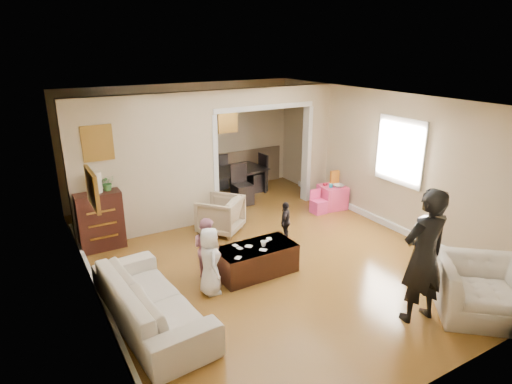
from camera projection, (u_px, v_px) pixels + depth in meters
floor at (262, 252)px, 7.46m from camera, size 7.00×7.00×0.00m
partition_left at (147, 167)px, 7.85m from camera, size 2.75×0.18×2.60m
partition_right at (315, 143)px, 9.68m from camera, size 0.55×0.18×2.60m
partition_header at (263, 96)px, 8.66m from camera, size 2.22×0.18×0.35m
window_pane at (400, 151)px, 7.92m from camera, size 0.03×0.95×1.10m
framed_art_partition at (97, 143)px, 7.20m from camera, size 0.45×0.03×0.55m
framed_art_sofa_wall at (92, 189)px, 5.09m from camera, size 0.03×0.55×0.40m
framed_art_alcove at (228, 120)px, 10.23m from camera, size 0.45×0.03×0.55m
sofa at (151, 300)px, 5.50m from camera, size 1.06×2.30×0.65m
armchair_back at (220, 215)px, 8.18m from camera, size 1.06×1.06×0.70m
armchair_front at (483, 290)px, 5.66m from camera, size 1.50×1.49×0.74m
dresser at (100, 220)px, 7.49m from camera, size 0.75×0.42×1.04m
table_lamp at (95, 182)px, 7.26m from camera, size 0.22×0.22×0.36m
potted_plant at (108, 183)px, 7.37m from camera, size 0.24×0.21×0.27m
coffee_table at (256, 260)px, 6.73m from camera, size 1.23×0.62×0.46m
coffee_cup at (263, 244)px, 6.65m from camera, size 0.09×0.09×0.09m
play_table at (332, 197)px, 9.41m from camera, size 0.59×0.59×0.50m
cereal_box at (335, 177)px, 9.42m from camera, size 0.21×0.10×0.30m
cyan_cup at (331, 186)px, 9.23m from camera, size 0.08×0.08×0.08m
toy_block at (325, 184)px, 9.36m from camera, size 0.09×0.08×0.05m
play_bowl at (338, 186)px, 9.25m from camera, size 0.26×0.26×0.06m
dining_table at (229, 183)px, 10.15m from camera, size 1.86×1.18×0.62m
adult_person at (424, 256)px, 5.39m from camera, size 0.71×0.51×1.81m
child_kneel_a at (210, 261)px, 6.11m from camera, size 0.40×0.54×1.01m
child_kneel_b at (207, 248)px, 6.56m from camera, size 0.51×0.57×0.97m
child_toddler at (286, 221)px, 7.79m from camera, size 0.46×0.43×0.75m
craft_papers at (252, 247)px, 6.63m from camera, size 0.85×0.49×0.00m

